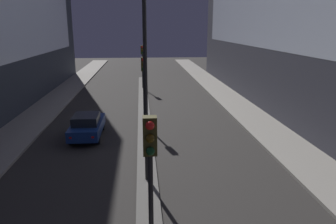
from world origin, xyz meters
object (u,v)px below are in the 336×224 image
traffic_light_near (150,166)px  car_left_lane (87,125)px  traffic_light_mid (144,75)px  street_lamp (145,32)px  traffic_light_far (142,57)px

traffic_light_near → car_left_lane: bearing=105.9°
traffic_light_mid → street_lamp: size_ratio=0.48×
traffic_light_far → car_left_lane: bearing=-102.7°
traffic_light_near → traffic_light_mid: size_ratio=1.00×
car_left_lane → traffic_light_mid: bearing=32.8°
traffic_light_mid → car_left_lane: traffic_light_mid is taller
car_left_lane → traffic_light_far: bearing=77.3°
traffic_light_mid → street_lamp: street_lamp is taller
traffic_light_near → traffic_light_far: same height
traffic_light_far → street_lamp: street_lamp is taller
traffic_light_mid → traffic_light_near: bearing=-90.0°
traffic_light_far → car_left_lane: (-3.46, -15.33, -2.65)m
traffic_light_far → car_left_lane: size_ratio=1.07×
traffic_light_near → traffic_light_mid: bearing=90.0°
traffic_light_far → car_left_lane: traffic_light_far is taller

